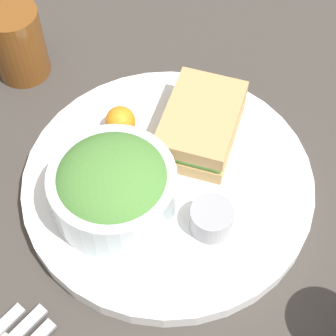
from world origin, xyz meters
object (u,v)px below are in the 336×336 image
Objects in this scene: sandwich at (201,124)px; drink_glass at (17,43)px; plate at (168,183)px; salad_bowl at (113,186)px; dressing_cup at (212,219)px.

sandwich is 0.27m from drink_glass.
plate is 0.08m from sandwich.
salad_bowl is 2.91× the size of dressing_cup.
plate is 0.28m from drink_glass.
drink_glass reaches higher than salad_bowl.
sandwich reaches higher than dressing_cup.
plate is 0.08m from dressing_cup.
dressing_cup is 0.36m from drink_glass.
plate is 2.56× the size of sandwich.
dressing_cup is 0.47× the size of drink_glass.
drink_glass is (0.14, 0.33, 0.01)m from dressing_cup.
salad_bowl reaches higher than sandwich.
dressing_cup is at bearing -152.44° from sandwich.
plate is at bearing 171.32° from sandwich.
sandwich is (0.07, -0.01, 0.03)m from plate.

